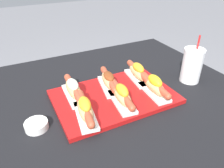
{
  "coord_description": "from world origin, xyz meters",
  "views": [
    {
      "loc": [
        -0.39,
        -0.64,
        1.25
      ],
      "look_at": [
        -0.06,
        0.03,
        0.8
      ],
      "focal_mm": 35.0,
      "sensor_mm": 36.0,
      "label": 1
    }
  ],
  "objects_px": {
    "serving_tray": "(114,97)",
    "sauce_bowl": "(36,125)",
    "hot_dog_0": "(85,109)",
    "hot_dog_5": "(138,72)",
    "hot_dog_2": "(154,86)",
    "hot_dog_1": "(122,95)",
    "drink_cup": "(192,65)",
    "hot_dog_3": "(73,89)",
    "hot_dog_4": "(109,81)"
  },
  "relations": [
    {
      "from": "serving_tray",
      "to": "sauce_bowl",
      "type": "relative_size",
      "value": 6.07
    },
    {
      "from": "hot_dog_0",
      "to": "hot_dog_5",
      "type": "relative_size",
      "value": 1.0
    },
    {
      "from": "hot_dog_2",
      "to": "hot_dog_5",
      "type": "height_order",
      "value": "hot_dog_2"
    },
    {
      "from": "hot_dog_1",
      "to": "hot_dog_2",
      "type": "bearing_deg",
      "value": 0.19
    },
    {
      "from": "hot_dog_2",
      "to": "drink_cup",
      "type": "xyz_separation_m",
      "value": [
        0.23,
        0.04,
        0.03
      ]
    },
    {
      "from": "serving_tray",
      "to": "hot_dog_5",
      "type": "bearing_deg",
      "value": 23.37
    },
    {
      "from": "hot_dog_3",
      "to": "sauce_bowl",
      "type": "xyz_separation_m",
      "value": [
        -0.17,
        -0.1,
        -0.04
      ]
    },
    {
      "from": "hot_dog_0",
      "to": "hot_dog_3",
      "type": "height_order",
      "value": "hot_dog_0"
    },
    {
      "from": "hot_dog_1",
      "to": "sauce_bowl",
      "type": "distance_m",
      "value": 0.32
    },
    {
      "from": "hot_dog_0",
      "to": "hot_dog_4",
      "type": "xyz_separation_m",
      "value": [
        0.16,
        0.14,
        -0.0
      ]
    },
    {
      "from": "hot_dog_2",
      "to": "hot_dog_4",
      "type": "relative_size",
      "value": 1.01
    },
    {
      "from": "hot_dog_1",
      "to": "drink_cup",
      "type": "relative_size",
      "value": 0.97
    },
    {
      "from": "hot_dog_5",
      "to": "sauce_bowl",
      "type": "xyz_separation_m",
      "value": [
        -0.47,
        -0.11,
        -0.04
      ]
    },
    {
      "from": "serving_tray",
      "to": "drink_cup",
      "type": "relative_size",
      "value": 2.21
    },
    {
      "from": "hot_dog_3",
      "to": "hot_dog_4",
      "type": "distance_m",
      "value": 0.15
    },
    {
      "from": "hot_dog_0",
      "to": "sauce_bowl",
      "type": "distance_m",
      "value": 0.17
    },
    {
      "from": "hot_dog_1",
      "to": "sauce_bowl",
      "type": "relative_size",
      "value": 2.67
    },
    {
      "from": "hot_dog_2",
      "to": "drink_cup",
      "type": "distance_m",
      "value": 0.23
    },
    {
      "from": "hot_dog_3",
      "to": "drink_cup",
      "type": "relative_size",
      "value": 0.98
    },
    {
      "from": "serving_tray",
      "to": "drink_cup",
      "type": "height_order",
      "value": "drink_cup"
    },
    {
      "from": "serving_tray",
      "to": "hot_dog_3",
      "type": "xyz_separation_m",
      "value": [
        -0.15,
        0.06,
        0.04
      ]
    },
    {
      "from": "hot_dog_5",
      "to": "sauce_bowl",
      "type": "height_order",
      "value": "hot_dog_5"
    },
    {
      "from": "hot_dog_0",
      "to": "hot_dog_3",
      "type": "relative_size",
      "value": 0.99
    },
    {
      "from": "sauce_bowl",
      "to": "hot_dog_2",
      "type": "bearing_deg",
      "value": -2.78
    },
    {
      "from": "serving_tray",
      "to": "hot_dog_4",
      "type": "xyz_separation_m",
      "value": [
        0.01,
        0.06,
        0.04
      ]
    },
    {
      "from": "hot_dog_5",
      "to": "sauce_bowl",
      "type": "distance_m",
      "value": 0.48
    },
    {
      "from": "drink_cup",
      "to": "hot_dog_5",
      "type": "bearing_deg",
      "value": 157.59
    },
    {
      "from": "hot_dog_2",
      "to": "hot_dog_3",
      "type": "distance_m",
      "value": 0.32
    },
    {
      "from": "hot_dog_2",
      "to": "drink_cup",
      "type": "bearing_deg",
      "value": 8.86
    },
    {
      "from": "hot_dog_2",
      "to": "hot_dog_5",
      "type": "bearing_deg",
      "value": 88.35
    },
    {
      "from": "hot_dog_3",
      "to": "hot_dog_5",
      "type": "relative_size",
      "value": 1.01
    },
    {
      "from": "hot_dog_1",
      "to": "sauce_bowl",
      "type": "xyz_separation_m",
      "value": [
        -0.32,
        0.02,
        -0.04
      ]
    },
    {
      "from": "hot_dog_4",
      "to": "hot_dog_5",
      "type": "distance_m",
      "value": 0.15
    },
    {
      "from": "hot_dog_1",
      "to": "hot_dog_5",
      "type": "xyz_separation_m",
      "value": [
        0.15,
        0.13,
        0.0
      ]
    },
    {
      "from": "hot_dog_3",
      "to": "sauce_bowl",
      "type": "distance_m",
      "value": 0.2
    },
    {
      "from": "sauce_bowl",
      "to": "drink_cup",
      "type": "height_order",
      "value": "drink_cup"
    },
    {
      "from": "hot_dog_3",
      "to": "hot_dog_2",
      "type": "bearing_deg",
      "value": -22.73
    },
    {
      "from": "hot_dog_4",
      "to": "hot_dog_0",
      "type": "bearing_deg",
      "value": -138.39
    },
    {
      "from": "hot_dog_1",
      "to": "hot_dog_2",
      "type": "height_order",
      "value": "hot_dog_2"
    },
    {
      "from": "serving_tray",
      "to": "hot_dog_0",
      "type": "relative_size",
      "value": 2.28
    },
    {
      "from": "hot_dog_4",
      "to": "drink_cup",
      "type": "distance_m",
      "value": 0.38
    },
    {
      "from": "hot_dog_4",
      "to": "hot_dog_5",
      "type": "bearing_deg",
      "value": 1.86
    },
    {
      "from": "hot_dog_0",
      "to": "drink_cup",
      "type": "height_order",
      "value": "drink_cup"
    },
    {
      "from": "hot_dog_3",
      "to": "hot_dog_4",
      "type": "relative_size",
      "value": 1.01
    },
    {
      "from": "hot_dog_3",
      "to": "hot_dog_1",
      "type": "bearing_deg",
      "value": -40.14
    },
    {
      "from": "serving_tray",
      "to": "hot_dog_1",
      "type": "xyz_separation_m",
      "value": [
        0.0,
        -0.06,
        0.04
      ]
    },
    {
      "from": "hot_dog_3",
      "to": "hot_dog_5",
      "type": "xyz_separation_m",
      "value": [
        0.3,
        0.0,
        0.0
      ]
    },
    {
      "from": "hot_dog_4",
      "to": "drink_cup",
      "type": "relative_size",
      "value": 0.96
    },
    {
      "from": "serving_tray",
      "to": "hot_dog_1",
      "type": "height_order",
      "value": "hot_dog_1"
    },
    {
      "from": "hot_dog_3",
      "to": "drink_cup",
      "type": "xyz_separation_m",
      "value": [
        0.53,
        -0.09,
        0.03
      ]
    }
  ]
}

